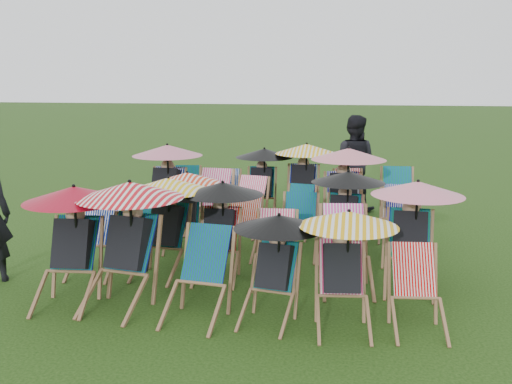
% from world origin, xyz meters
% --- Properties ---
extents(ground, '(100.00, 100.00, 0.00)m').
position_xyz_m(ground, '(0.00, 0.00, 0.00)').
color(ground, black).
rests_on(ground, ground).
extents(deckchair_0, '(1.15, 1.22, 1.36)m').
position_xyz_m(deckchair_0, '(-1.91, -2.16, 0.72)').
color(deckchair_0, '#8B6241').
rests_on(deckchair_0, ground).
extents(deckchair_1, '(1.21, 1.28, 1.44)m').
position_xyz_m(deckchair_1, '(-1.26, -2.14, 0.76)').
color(deckchair_1, '#8B6241').
rests_on(deckchair_1, ground).
extents(deckchair_2, '(0.73, 0.94, 0.96)m').
position_xyz_m(deckchair_2, '(-0.35, -2.32, 0.48)').
color(deckchair_2, '#8B6241').
rests_on(deckchair_2, ground).
extents(deckchair_3, '(0.97, 1.04, 1.15)m').
position_xyz_m(deckchair_3, '(0.45, -2.23, 0.61)').
color(deckchair_3, '#8B6241').
rests_on(deckchair_3, ground).
extents(deckchair_4, '(1.04, 1.11, 1.23)m').
position_xyz_m(deckchair_4, '(1.21, -2.27, 0.65)').
color(deckchair_4, '#8B6241').
rests_on(deckchair_4, ground).
extents(deckchair_5, '(0.64, 0.83, 0.84)m').
position_xyz_m(deckchair_5, '(1.96, -2.23, 0.42)').
color(deckchair_5, '#8B6241').
rests_on(deckchair_5, ground).
extents(deckchair_6, '(0.67, 0.89, 0.92)m').
position_xyz_m(deckchair_6, '(-2.10, -1.15, 0.46)').
color(deckchair_6, '#8B6241').
rests_on(deckchair_6, ground).
extents(deckchair_7, '(1.09, 1.15, 1.29)m').
position_xyz_m(deckchair_7, '(-1.19, -1.01, 0.68)').
color(deckchair_7, '#8B6241').
rests_on(deckchair_7, ground).
extents(deckchair_8, '(1.06, 1.12, 1.26)m').
position_xyz_m(deckchair_8, '(-0.44, -1.01, 0.66)').
color(deckchair_8, '#8B6241').
rests_on(deckchair_8, ground).
extents(deckchair_9, '(0.63, 0.85, 0.88)m').
position_xyz_m(deckchair_9, '(0.32, -1.08, 0.44)').
color(deckchair_9, '#8B6241').
rests_on(deckchair_9, ground).
extents(deckchair_10, '(0.78, 0.99, 0.99)m').
position_xyz_m(deckchair_10, '(1.21, -1.15, 0.50)').
color(deckchair_10, '#8B6241').
rests_on(deckchair_10, ground).
extents(deckchair_11, '(1.13, 1.18, 1.34)m').
position_xyz_m(deckchair_11, '(2.00, -0.98, 0.71)').
color(deckchair_11, '#8B6241').
rests_on(deckchair_11, ground).
extents(deckchair_12, '(0.66, 0.88, 0.90)m').
position_xyz_m(deckchair_12, '(-1.94, 0.11, 0.45)').
color(deckchair_12, '#8B6241').
rests_on(deckchair_12, ground).
extents(deckchair_13, '(0.99, 1.06, 1.17)m').
position_xyz_m(deckchair_13, '(-1.26, 0.15, 0.62)').
color(deckchair_13, '#8B6241').
rests_on(deckchair_13, ground).
extents(deckchair_14, '(0.62, 0.83, 0.86)m').
position_xyz_m(deckchair_14, '(-0.36, -0.02, 0.43)').
color(deckchair_14, '#8B6241').
rests_on(deckchair_14, ground).
extents(deckchair_15, '(0.59, 0.82, 0.88)m').
position_xyz_m(deckchair_15, '(0.49, 0.10, 0.44)').
color(deckchair_15, '#8B6241').
rests_on(deckchair_15, ground).
extents(deckchair_16, '(1.06, 1.12, 1.26)m').
position_xyz_m(deckchair_16, '(1.13, 0.14, 0.67)').
color(deckchair_16, '#8B6241').
rests_on(deckchair_16, ground).
extents(deckchair_17, '(0.61, 0.82, 0.85)m').
position_xyz_m(deckchair_17, '(1.96, 0.07, 0.43)').
color(deckchair_17, '#8B6241').
rests_on(deckchair_17, ground).
extents(deckchair_18, '(1.22, 1.27, 1.44)m').
position_xyz_m(deckchair_18, '(-2.00, 1.34, 0.76)').
color(deckchair_18, '#8B6241').
rests_on(deckchair_18, ground).
extents(deckchair_19, '(0.72, 0.98, 1.03)m').
position_xyz_m(deckchair_19, '(-1.13, 1.20, 0.51)').
color(deckchair_19, '#8B6241').
rests_on(deckchair_19, ground).
extents(deckchair_20, '(0.75, 0.94, 0.92)m').
position_xyz_m(deckchair_20, '(-0.51, 1.19, 0.46)').
color(deckchair_20, '#8B6241').
rests_on(deckchair_20, ground).
extents(deckchair_21, '(0.65, 0.82, 0.81)m').
position_xyz_m(deckchair_21, '(0.35, 1.20, 0.41)').
color(deckchair_21, '#8B6241').
rests_on(deckchair_21, ground).
extents(deckchair_22, '(1.23, 1.31, 1.46)m').
position_xyz_m(deckchair_22, '(1.13, 1.29, 0.77)').
color(deckchair_22, '#8B6241').
rests_on(deckchair_22, ground).
extents(deckchair_23, '(0.63, 0.83, 0.85)m').
position_xyz_m(deckchair_23, '(1.97, 1.23, 0.42)').
color(deckchair_23, '#8B6241').
rests_on(deckchair_23, ground).
extents(deckchair_24, '(0.73, 0.91, 0.89)m').
position_xyz_m(deckchair_24, '(-1.92, 2.35, 0.45)').
color(deckchair_24, '#8B6241').
rests_on(deckchair_24, ground).
extents(deckchair_25, '(0.67, 0.86, 0.86)m').
position_xyz_m(deckchair_25, '(-1.10, 2.27, 0.43)').
color(deckchair_25, '#8B6241').
rests_on(deckchair_25, ground).
extents(deckchair_26, '(1.08, 1.15, 1.28)m').
position_xyz_m(deckchair_26, '(-0.45, 2.42, 0.68)').
color(deckchair_26, '#8B6241').
rests_on(deckchair_26, ground).
extents(deckchair_27, '(1.17, 1.22, 1.39)m').
position_xyz_m(deckchair_27, '(0.34, 2.41, 0.73)').
color(deckchair_27, '#8B6241').
rests_on(deckchair_27, ground).
extents(deckchair_28, '(0.74, 0.93, 0.91)m').
position_xyz_m(deckchair_28, '(1.20, 2.41, 0.45)').
color(deckchair_28, '#8B6241').
rests_on(deckchair_28, ground).
extents(deckchair_29, '(0.69, 0.93, 0.98)m').
position_xyz_m(deckchair_29, '(2.06, 2.35, 0.49)').
color(deckchair_29, '#8B6241').
rests_on(deckchair_29, ground).
extents(person_rear, '(1.06, 0.92, 1.88)m').
position_xyz_m(person_rear, '(1.23, 3.30, 0.94)').
color(person_rear, black).
rests_on(person_rear, ground).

